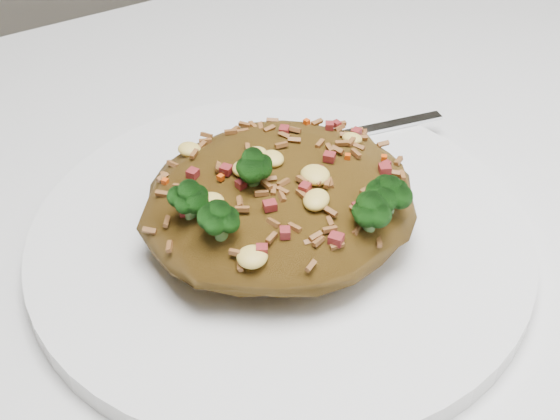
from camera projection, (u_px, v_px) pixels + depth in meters
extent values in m
cube|color=silver|center=(141.00, 397.00, 0.41)|extent=(1.20, 0.80, 0.04)
cylinder|color=#926643|center=(432.00, 226.00, 1.09)|extent=(0.06, 0.06, 0.71)
cylinder|color=white|center=(280.00, 239.00, 0.46)|extent=(0.30, 0.30, 0.01)
ellipsoid|color=brown|center=(280.00, 201.00, 0.44)|extent=(0.16, 0.15, 0.04)
ellipsoid|color=#0A3206|center=(220.00, 217.00, 0.39)|extent=(0.02, 0.02, 0.02)
ellipsoid|color=#0A3206|center=(190.00, 197.00, 0.40)|extent=(0.02, 0.02, 0.02)
ellipsoid|color=#0A3206|center=(370.00, 210.00, 0.40)|extent=(0.02, 0.02, 0.02)
ellipsoid|color=#0A3206|center=(390.00, 192.00, 0.41)|extent=(0.02, 0.02, 0.02)
ellipsoid|color=#0A3206|center=(253.00, 165.00, 0.41)|extent=(0.02, 0.02, 0.02)
cube|color=silver|center=(396.00, 124.00, 0.54)|extent=(0.10, 0.03, 0.00)
cube|color=silver|center=(265.00, 152.00, 0.52)|extent=(0.04, 0.03, 0.00)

